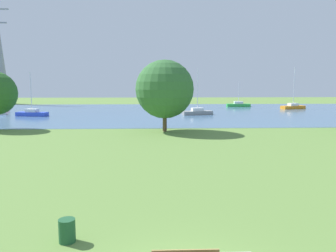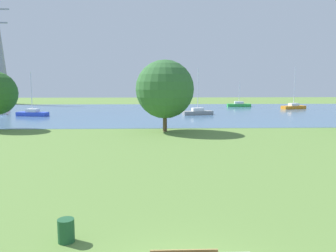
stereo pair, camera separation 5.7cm
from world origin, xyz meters
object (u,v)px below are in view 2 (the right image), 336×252
at_px(sailboat_green, 239,105).
at_px(litter_bin, 66,231).
at_px(sailboat_gray, 198,112).
at_px(sailboat_orange, 293,107).
at_px(sailboat_blue, 33,113).
at_px(tree_mid_shore, 165,89).

bearing_deg(sailboat_green, litter_bin, -108.94).
relative_size(litter_bin, sailboat_gray, 0.11).
bearing_deg(sailboat_green, sailboat_gray, -122.89).
xyz_separation_m(sailboat_orange, sailboat_gray, (-19.81, -10.58, -0.01)).
relative_size(sailboat_blue, sailboat_orange, 0.84).
distance_m(sailboat_blue, sailboat_gray, 25.65).
xyz_separation_m(sailboat_gray, tree_mid_shore, (-5.68, -17.66, 4.05)).
height_order(sailboat_blue, sailboat_orange, sailboat_orange).
xyz_separation_m(sailboat_green, sailboat_orange, (9.16, -5.87, 0.03)).
distance_m(sailboat_orange, tree_mid_shore, 38.26).
relative_size(litter_bin, sailboat_orange, 0.10).
relative_size(sailboat_orange, tree_mid_shore, 1.06).
xyz_separation_m(sailboat_green, tree_mid_shore, (-16.32, -34.11, 4.07)).
bearing_deg(tree_mid_shore, litter_bin, -99.04).
relative_size(sailboat_blue, tree_mid_shore, 0.88).
bearing_deg(tree_mid_shore, sailboat_gray, 72.17).
bearing_deg(sailboat_blue, sailboat_green, 25.71).
xyz_separation_m(sailboat_blue, sailboat_green, (36.27, 17.47, -0.02)).
relative_size(sailboat_gray, tree_mid_shore, 0.97).
height_order(litter_bin, sailboat_blue, sailboat_blue).
height_order(sailboat_orange, sailboat_gray, sailboat_orange).
height_order(litter_bin, sailboat_gray, sailboat_gray).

